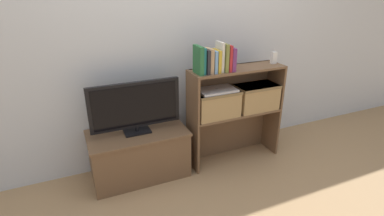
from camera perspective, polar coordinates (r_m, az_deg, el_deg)
ground_plane at (r=2.78m, az=1.11°, el=-12.52°), size 16.00×16.00×0.00m
wall_back at (r=2.72m, az=-2.89°, el=14.24°), size 10.00×0.05×2.40m
tv_stand at (r=2.70m, az=-10.05°, el=-8.54°), size 0.84×0.45×0.43m
tv at (r=2.50m, az=-10.75°, el=0.34°), size 0.76×0.14×0.45m
bookshelf_lower_tier at (r=2.94m, az=7.43°, el=-3.62°), size 0.88×0.26×0.49m
bookshelf_upper_tier at (r=2.77m, az=7.92°, el=4.76°), size 0.88×0.26×0.42m
book_forest at (r=2.44m, az=1.22°, el=9.11°), size 0.03×0.15×0.23m
book_teal at (r=2.46m, az=1.94°, el=9.04°), size 0.02×0.12×0.22m
book_charcoal at (r=2.47m, az=2.54°, el=8.87°), size 0.03×0.15×0.20m
book_tan at (r=2.49m, az=3.27°, el=8.99°), size 0.03×0.13×0.20m
book_skyblue at (r=2.51m, az=3.99°, el=8.88°), size 0.03×0.14×0.19m
book_mustard at (r=2.52m, az=4.67°, el=8.95°), size 0.03×0.14×0.19m
book_ivory at (r=2.53m, az=5.33°, el=9.70°), size 0.02×0.12×0.25m
book_olive at (r=2.55m, az=5.98°, el=9.60°), size 0.03×0.15×0.23m
book_crimson at (r=2.56m, az=6.65°, el=9.52°), size 0.03×0.15×0.22m
book_plum at (r=2.58m, az=7.28°, el=9.29°), size 0.04×0.16×0.20m
baby_monitor at (r=2.89m, az=15.31°, el=9.22°), size 0.05×0.04×0.14m
storage_basket_left at (r=2.66m, az=4.63°, el=1.02°), size 0.40×0.23×0.24m
storage_basket_right at (r=2.87m, az=12.10°, el=2.26°), size 0.40×0.23×0.24m
laptop at (r=2.62m, az=4.72°, el=3.44°), size 0.33×0.21×0.02m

